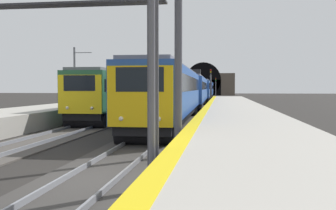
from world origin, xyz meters
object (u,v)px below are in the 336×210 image
Objects in this scene: catenary_mast_near at (75,78)px; railway_signal_mid at (211,84)px; train_main_approaching at (199,90)px; railway_signal_near at (152,45)px; overhead_signal_gantry at (61,23)px; train_adjacent_platform at (145,91)px; railway_signal_far at (216,85)px.

railway_signal_mid is at bearing -35.70° from catenary_mast_near.
catenary_mast_near is (-18.65, 12.48, 1.32)m from train_main_approaching.
railway_signal_near is 0.65× the size of overhead_signal_gantry.
railway_signal_mid is 45.78m from overhead_signal_gantry.
railway_signal_mid reaches higher than train_adjacent_platform.
train_main_approaching is at bearing 161.31° from train_adjacent_platform.
overhead_signal_gantry reaches higher than railway_signal_mid.
train_adjacent_platform is at bearing -168.06° from railway_signal_near.
train_main_approaching is 2.11× the size of train_adjacent_platform.
train_main_approaching reaches higher than train_adjacent_platform.
railway_signal_far is 74.25m from catenary_mast_near.
catenary_mast_near reaches higher than train_adjacent_platform.
catenary_mast_near reaches higher than train_main_approaching.
railway_signal_far is at bearing -2.55° from overhead_signal_gantry.
overhead_signal_gantry is (-45.53, 4.39, 1.79)m from railway_signal_mid.
railway_signal_mid reaches higher than train_main_approaching.
overhead_signal_gantry is (-98.50, 4.39, 1.67)m from railway_signal_far.
railway_signal_mid is (50.23, 0.00, -0.38)m from railway_signal_near.
overhead_signal_gantry is at bearing -4.07° from train_main_approaching.
train_main_approaching is 12.25× the size of catenary_mast_near.
railway_signal_mid is at bearing -180.00° from railway_signal_near.
catenary_mast_near is (-19.89, 14.29, 0.38)m from railway_signal_mid.
catenary_mast_near reaches higher than railway_signal_near.
train_main_approaching is 54.25m from railway_signal_far.
railway_signal_mid is 24.49m from catenary_mast_near.
train_main_approaching is 2.38m from railway_signal_mid.
railway_signal_far is (70.29, -6.96, 1.14)m from train_adjacent_platform.
railway_signal_mid is at bearing 0.00° from railway_signal_far.
overhead_signal_gantry is at bearing -2.55° from railway_signal_far.
railway_signal_mid is at bearing -5.50° from overhead_signal_gantry.
overhead_signal_gantry is (4.70, 4.39, 1.41)m from railway_signal_near.
railway_signal_near is at bearing 1.37° from train_main_approaching.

